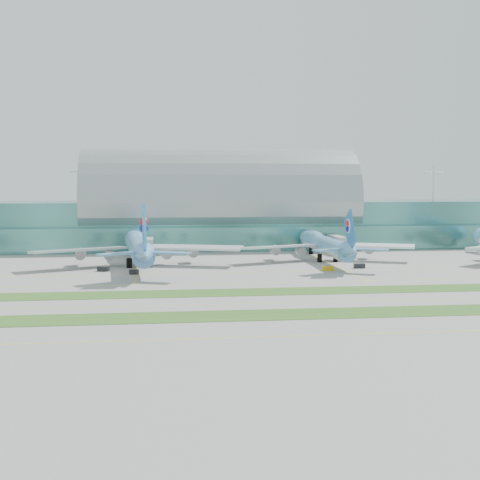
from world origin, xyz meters
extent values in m
plane|color=gray|center=(0.00, 0.00, 0.00)|extent=(700.00, 700.00, 0.00)
cube|color=#3D7A75|center=(0.00, 130.00, 10.00)|extent=(340.00, 42.00, 20.00)
cube|color=#3D7A75|center=(0.00, 106.00, 5.00)|extent=(340.00, 8.00, 10.00)
ellipsoid|color=#9EA5A8|center=(0.00, 130.00, 20.00)|extent=(340.00, 46.20, 16.17)
cylinder|color=white|center=(0.00, 130.00, 28.00)|extent=(0.80, 0.80, 16.00)
cube|color=#B2B7B7|center=(-31.00, 95.00, 5.50)|extent=(3.50, 22.00, 3.00)
cylinder|color=black|center=(-31.00, 85.00, 2.00)|extent=(1.00, 1.00, 4.00)
cube|color=#B2B7B7|center=(44.00, 95.00, 5.50)|extent=(3.50, 22.00, 3.00)
cylinder|color=black|center=(44.00, 85.00, 2.00)|extent=(1.00, 1.00, 4.00)
cube|color=#2D591E|center=(0.00, -28.00, 0.04)|extent=(420.00, 12.00, 0.08)
cube|color=#2D591E|center=(0.00, 2.00, 0.04)|extent=(420.00, 12.00, 0.08)
cube|color=yellow|center=(0.00, -48.00, 0.01)|extent=(420.00, 0.35, 0.01)
cube|color=yellow|center=(0.00, -14.00, 0.01)|extent=(420.00, 0.35, 0.01)
cube|color=yellow|center=(0.00, 18.00, 0.01)|extent=(420.00, 0.35, 0.01)
cube|color=yellow|center=(0.00, 40.00, 0.01)|extent=(420.00, 0.35, 0.01)
cylinder|color=#5D95CE|center=(-34.17, 60.73, 6.53)|extent=(11.77, 66.70, 6.64)
ellipsoid|color=#5D95CE|center=(-35.61, 79.26, 8.36)|extent=(7.85, 20.61, 4.73)
cone|color=#5D95CE|center=(-36.94, 96.38, 6.53)|extent=(7.03, 5.85, 6.64)
cone|color=#5D95CE|center=(-31.26, 23.36, 7.82)|extent=(7.04, 10.10, 6.31)
cube|color=silver|center=(-53.22, 57.09, 6.10)|extent=(32.35, 21.53, 1.31)
cylinder|color=gray|center=(-48.86, 63.23, 3.85)|extent=(4.09, 6.15, 3.64)
cube|color=silver|center=(-14.79, 60.09, 6.10)|extent=(33.06, 17.37, 1.31)
cylinder|color=gray|center=(-20.04, 65.48, 3.85)|extent=(4.09, 6.15, 3.64)
cube|color=#32A0DE|center=(-31.42, 25.50, 14.56)|extent=(1.73, 14.08, 15.44)
cylinder|color=silver|center=(-31.51, 26.57, 16.17)|extent=(1.36, 5.20, 5.14)
cylinder|color=black|center=(-36.13, 85.88, 1.61)|extent=(1.93, 1.93, 3.21)
cylinder|color=black|center=(-37.04, 56.21, 1.61)|extent=(1.93, 1.93, 3.21)
cylinder|color=black|center=(-30.63, 56.70, 1.61)|extent=(1.93, 1.93, 3.21)
cylinder|color=#5C9CCA|center=(32.71, 67.79, 5.91)|extent=(6.51, 60.08, 6.00)
ellipsoid|color=#5C9CCA|center=(32.86, 84.60, 7.56)|extent=(5.86, 18.30, 4.28)
cone|color=#5C9CCA|center=(32.99, 100.13, 5.91)|extent=(6.04, 4.89, 6.00)
cone|color=#5C9CCA|center=(32.43, 33.90, 7.07)|extent=(5.78, 8.76, 5.70)
cube|color=white|center=(15.27, 66.00, 5.52)|extent=(29.70, 17.44, 1.18)
cylinder|color=gray|center=(19.67, 71.19, 3.49)|extent=(3.34, 5.35, 3.29)
cube|color=white|center=(50.13, 65.71, 5.52)|extent=(29.63, 17.85, 1.18)
cylinder|color=gray|center=(45.81, 70.97, 3.49)|extent=(3.34, 5.35, 3.29)
cube|color=#286BB4|center=(32.45, 35.84, 13.17)|extent=(0.69, 12.73, 13.96)
cylinder|color=white|center=(32.45, 36.81, 14.62)|extent=(0.91, 4.66, 4.65)
cylinder|color=black|center=(32.91, 90.60, 1.45)|extent=(1.74, 1.74, 2.90)
cylinder|color=black|center=(29.78, 63.94, 1.45)|extent=(1.74, 1.74, 2.90)
cylinder|color=black|center=(35.59, 63.90, 1.45)|extent=(1.74, 1.74, 2.90)
cone|color=#66AFE1|center=(104.02, 94.46, 6.47)|extent=(7.46, 6.45, 6.58)
cube|color=black|center=(-44.90, 48.44, 0.80)|extent=(4.11, 2.99, 1.59)
cube|color=black|center=(-34.98, 40.08, 0.72)|extent=(3.16, 2.24, 1.44)
cube|color=#C7920B|center=(26.77, 40.51, 0.73)|extent=(4.00, 2.75, 1.47)
cube|color=black|center=(38.76, 45.77, 0.77)|extent=(3.60, 1.94, 1.54)
camera|label=1|loc=(-27.93, -167.26, 28.29)|focal=50.00mm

